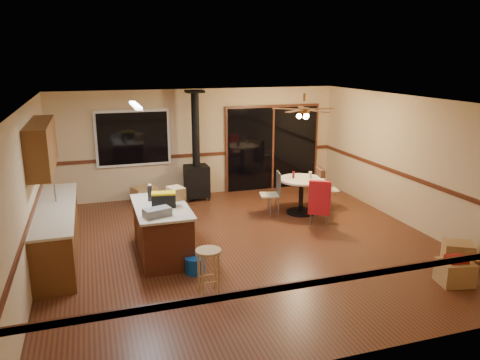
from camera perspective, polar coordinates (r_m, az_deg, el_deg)
name	(u,v)px	position (r m, az deg, el deg)	size (l,w,h in m)	color
floor	(245,245)	(8.64, 0.62, -7.89)	(7.00, 7.00, 0.00)	#512816
ceiling	(245,101)	(8.00, 0.67, 9.56)	(7.00, 7.00, 0.00)	silver
wall_back	(200,143)	(11.52, -4.91, 4.57)	(7.00, 7.00, 0.00)	tan
wall_front	(349,252)	(5.19, 13.15, -8.57)	(7.00, 7.00, 0.00)	tan
wall_left	(30,193)	(7.88, -24.27, -1.46)	(7.00, 7.00, 0.00)	tan
wall_right	(412,163)	(9.88, 20.28, 2.01)	(7.00, 7.00, 0.00)	tan
chair_rail	(245,192)	(8.30, 0.64, -1.50)	(7.00, 7.00, 0.08)	#4E2313
window	(133,138)	(11.20, -12.91, 5.00)	(1.72, 0.10, 1.32)	black
sliding_door	(273,148)	(12.08, 3.99, 3.86)	(2.52, 0.10, 2.10)	black
lower_cabinets	(58,233)	(8.58, -21.34, -6.00)	(0.60, 3.00, 0.86)	brown
countertop	(55,208)	(8.44, -21.62, -3.14)	(0.64, 3.04, 0.04)	beige
upper_cabinets	(41,146)	(8.41, -23.05, 3.83)	(0.35, 2.00, 0.80)	brown
kitchen_island	(162,230)	(8.15, -9.48, -6.09)	(0.88, 1.68, 0.90)	#4B2112
wood_stove	(197,170)	(11.17, -5.32, 1.24)	(0.55, 0.50, 2.52)	black
ceiling_fan	(304,112)	(9.93, 7.80, 8.19)	(0.24, 0.24, 0.55)	brown
fluorescent_strip	(135,105)	(7.93, -12.63, 8.87)	(0.10, 1.20, 0.04)	white
toolbox_grey	(157,212)	(7.47, -10.06, -3.89)	(0.42, 0.23, 0.13)	slate
toolbox_black	(164,200)	(7.90, -9.28, -2.47)	(0.40, 0.21, 0.22)	black
toolbox_yellow_lid	(163,193)	(7.87, -9.32, -1.60)	(0.40, 0.21, 0.03)	gold
box_on_island	(176,193)	(8.31, -7.79, -1.57)	(0.23, 0.32, 0.21)	#A57C49
bottle_dark	(150,194)	(8.26, -10.94, -1.63)	(0.08, 0.08, 0.27)	black
bottle_pink	(173,201)	(7.88, -8.18, -2.56)	(0.06, 0.06, 0.20)	#D84C8C
bottle_white	(150,189)	(8.64, -10.94, -1.14)	(0.07, 0.07, 0.20)	white
bar_stool	(209,272)	(6.86, -3.84, -11.08)	(0.37, 0.37, 0.67)	tan
blue_bucket	(195,265)	(7.57, -5.52, -10.27)	(0.32, 0.32, 0.26)	#0C44AE
dining_table	(301,190)	(10.25, 7.47, -1.16)	(1.00, 1.00, 0.78)	black
glass_red	(293,175)	(10.20, 6.53, 0.64)	(0.06, 0.06, 0.15)	#590C14
glass_cream	(310,175)	(10.21, 8.57, 0.59)	(0.07, 0.07, 0.16)	beige
chair_left	(274,189)	(10.08, 4.22, -1.04)	(0.48, 0.48, 0.51)	tan
chair_near	(320,198)	(9.51, 9.69, -2.14)	(0.60, 0.61, 0.70)	tan
chair_right	(321,184)	(10.54, 9.84, -0.47)	(0.54, 0.51, 0.70)	tan
box_under_window	(144,195)	(11.16, -11.62, -1.82)	(0.50, 0.40, 0.40)	#A57C49
box_corner_a	(455,272)	(7.87, 24.71, -10.21)	(0.48, 0.40, 0.36)	#A57C49
box_corner_b	(458,253)	(8.62, 25.02, -8.07)	(0.46, 0.39, 0.37)	#A57C49
box_small_red	(456,259)	(7.79, 24.89, -8.75)	(0.28, 0.23, 0.07)	maroon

